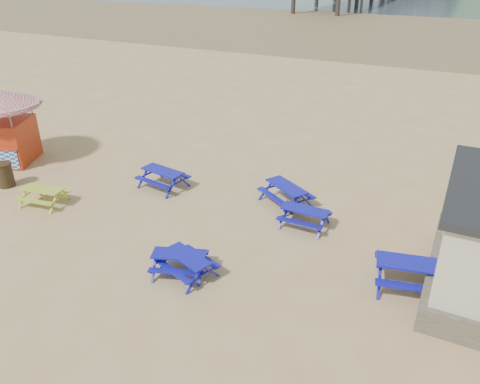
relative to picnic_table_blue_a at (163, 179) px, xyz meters
The scene contains 11 objects.
ground 4.19m from the picnic_table_blue_a, 33.12° to the right, with size 400.00×400.00×0.00m, color tan.
wet_sand 52.84m from the picnic_table_blue_a, 86.20° to the left, with size 400.00×400.00×0.00m, color olive.
picnic_table_blue_a is the anchor object (origin of this frame).
picnic_table_blue_b 5.04m from the picnic_table_blue_a, 10.18° to the left, with size 2.29×2.18×0.75m.
picnic_table_blue_c 6.14m from the picnic_table_blue_a, ahead, with size 1.62×1.31×0.67m.
picnic_table_blue_d 6.04m from the picnic_table_blue_a, 48.36° to the right, with size 1.89×1.71×0.65m.
picnic_table_blue_e 5.86m from the picnic_table_blue_a, 50.48° to the right, with size 1.91×1.73×0.66m.
picnic_table_blue_f 10.19m from the picnic_table_blue_a, 12.59° to the right, with size 2.32×2.02×0.85m.
picnic_table_yellow 4.52m from the picnic_table_blue_a, 134.70° to the right, with size 1.73×1.48×0.65m.
ice_cream_kiosk 8.07m from the picnic_table_blue_a, behind, with size 4.90×4.90×3.32m.
litter_bin 6.40m from the picnic_table_blue_a, 154.38° to the right, with size 0.68×0.68×1.00m.
Camera 1 is at (6.89, -11.57, 8.39)m, focal length 35.00 mm.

